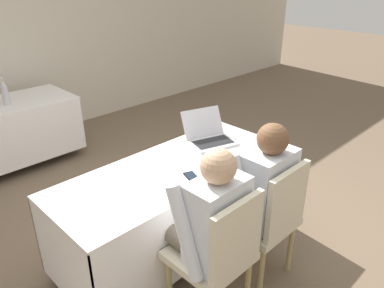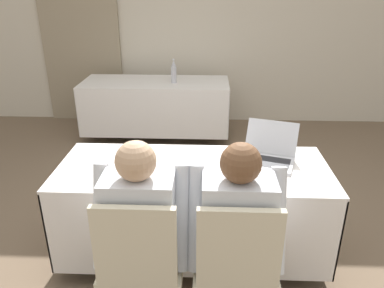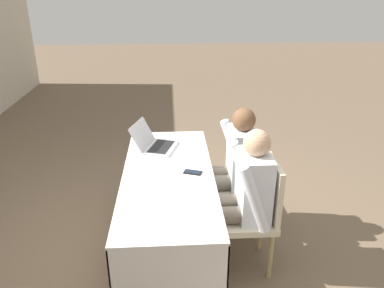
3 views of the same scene
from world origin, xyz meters
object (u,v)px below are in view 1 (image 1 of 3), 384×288
Objects in this scene: water_bottle at (5,92)px; chair_near_right at (268,217)px; laptop at (210,137)px; person_checkered_shirt at (206,223)px; cell_phone at (192,177)px; chair_near_left at (219,253)px; person_white_shirt at (257,191)px.

water_bottle is 0.31× the size of chair_near_right.
person_checkered_shirt is at bearing -120.67° from laptop.
cell_phone is 0.44m from person_checkered_shirt.
chair_near_left is (0.08, -2.92, -0.34)m from water_bottle.
chair_near_left is 0.78× the size of person_checkered_shirt.
person_checkered_shirt reaches higher than cell_phone.
laptop is at bearing -138.00° from person_checkered_shirt.
chair_near_left is at bearing 11.80° from person_white_shirt.
chair_near_left reaches higher than cell_phone.
chair_near_right is at bearing -41.76° from cell_phone.
person_checkered_shirt is 1.00× the size of person_white_shirt.
cell_phone is at bearing -117.09° from chair_near_left.
water_bottle is 2.94m from chair_near_left.
laptop is 1.58× the size of water_bottle.
chair_near_right is (-0.26, -0.78, -0.26)m from laptop.
cell_phone is 0.57m from chair_near_left.
laptop is at bearing 50.97° from cell_phone.
laptop reaches higher than cell_phone.
chair_near_left and chair_near_right have the same top height.
person_checkered_shirt is at bearing -88.45° from water_bottle.
chair_near_left is 0.50m from chair_near_right.
person_checkered_shirt and person_white_shirt have the same top height.
water_bottle is 2.88m from person_white_shirt.
water_bottle is at bearing -78.89° from chair_near_right.
person_white_shirt is (-0.26, -0.68, -0.10)m from laptop.
cell_phone is at bearing -54.98° from person_white_shirt.
water_bottle reaches higher than chair_near_right.
person_checkered_shirt is at bearing -103.67° from cell_phone.
chair_near_left is at bearing -116.60° from laptop.
person_white_shirt is at bearing -180.00° from person_checkered_shirt.
chair_near_left is 0.78× the size of person_white_shirt.
laptop is at bearing -110.80° from person_white_shirt.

